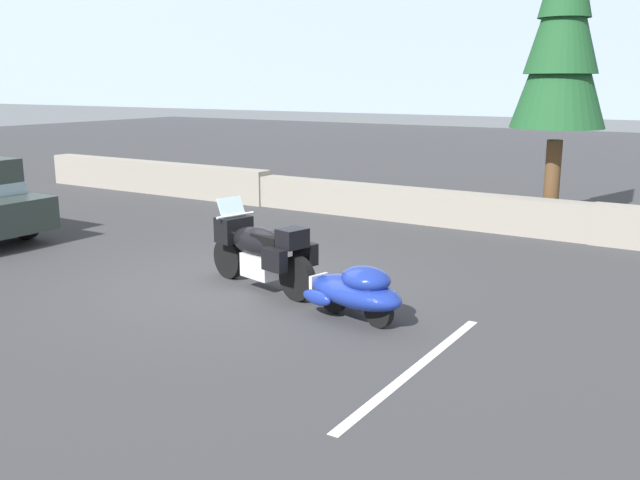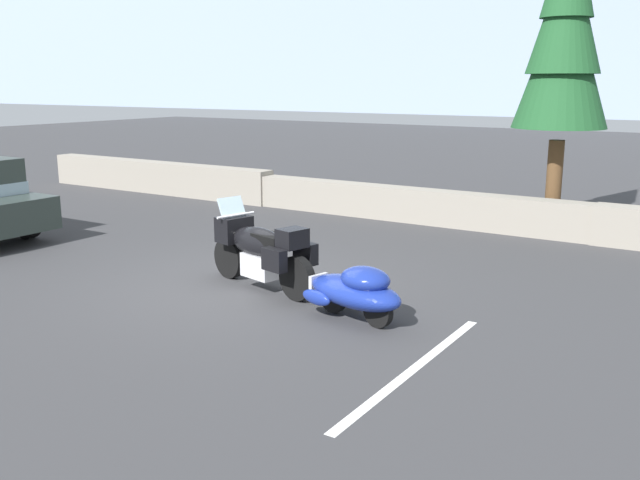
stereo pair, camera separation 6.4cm
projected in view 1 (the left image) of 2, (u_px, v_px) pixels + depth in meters
ground_plane at (241, 285)px, 10.85m from camera, size 80.00×80.00×0.00m
stone_guard_wall at (397, 203)px, 15.90m from camera, size 24.00×0.58×0.88m
touring_motorcycle at (261, 249)px, 10.55m from camera, size 2.27×1.08×1.33m
car_shaped_trailer at (356, 290)px, 9.19m from camera, size 2.22×1.05×0.76m
pine_tree_tall at (563, 29)px, 14.07m from camera, size 1.93×1.93×6.64m
parking_stripe_marker at (416, 368)px, 7.70m from camera, size 0.12×3.60×0.01m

